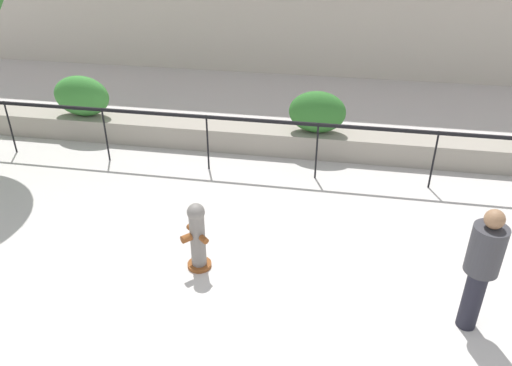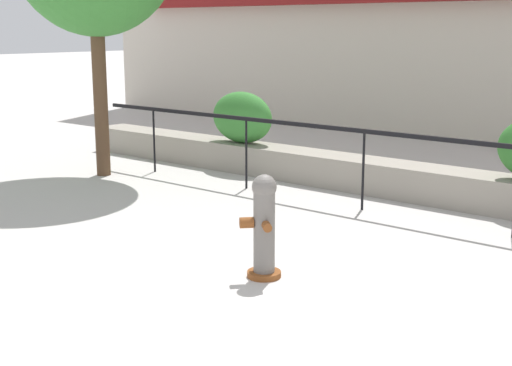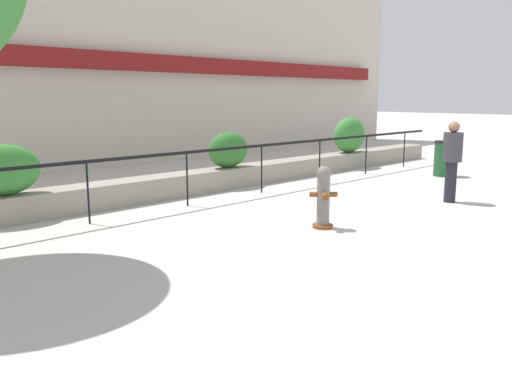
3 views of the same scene
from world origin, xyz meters
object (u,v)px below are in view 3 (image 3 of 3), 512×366
(hedge_bush_2, at_px, (349,135))
(trash_bin, at_px, (444,158))
(fire_hydrant, at_px, (323,196))
(hedge_bush_0, at_px, (4,170))
(hedge_bush_1, at_px, (228,150))
(pedestrian, at_px, (452,157))

(hedge_bush_2, height_order, trash_bin, hedge_bush_2)
(hedge_bush_2, relative_size, trash_bin, 1.31)
(trash_bin, bearing_deg, fire_hydrant, -169.72)
(hedge_bush_0, bearing_deg, hedge_bush_1, 0.00)
(pedestrian, distance_m, trash_bin, 3.82)
(hedge_bush_1, bearing_deg, hedge_bush_0, 180.00)
(hedge_bush_0, height_order, hedge_bush_2, hedge_bush_2)
(pedestrian, bearing_deg, trash_bin, 28.25)
(trash_bin, bearing_deg, hedge_bush_2, 101.59)
(hedge_bush_1, distance_m, trash_bin, 6.33)
(fire_hydrant, xyz_separation_m, pedestrian, (3.67, -0.52, 0.44))
(hedge_bush_0, relative_size, fire_hydrant, 1.19)
(hedge_bush_1, distance_m, hedge_bush_2, 5.04)
(hedge_bush_2, relative_size, fire_hydrant, 1.23)
(hedge_bush_0, xyz_separation_m, pedestrian, (7.51, -4.67, 0.03))
(pedestrian, xyz_separation_m, trash_bin, (3.34, 1.80, -0.48))
(hedge_bush_1, distance_m, fire_hydrant, 4.38)
(hedge_bush_0, height_order, pedestrian, pedestrian)
(fire_hydrant, bearing_deg, hedge_bush_1, 71.49)
(hedge_bush_2, bearing_deg, pedestrian, -120.55)
(hedge_bush_0, xyz_separation_m, trash_bin, (10.85, -2.87, -0.45))
(hedge_bush_1, distance_m, pedestrian, 5.19)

